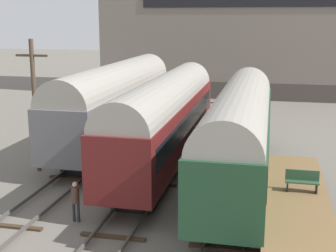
# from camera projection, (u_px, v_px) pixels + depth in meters

# --- Properties ---
(ground_plane) EXTENTS (200.00, 200.00, 0.00)m
(ground_plane) POSITION_uv_depth(u_px,v_px,m) (135.00, 208.00, 20.81)
(ground_plane) COLOR #6B665B
(track_left) EXTENTS (2.60, 60.00, 0.26)m
(track_left) POSITION_uv_depth(u_px,v_px,m) (46.00, 197.00, 21.68)
(track_left) COLOR #4C4742
(track_left) RESTS_ON ground
(track_middle) EXTENTS (2.60, 60.00, 0.26)m
(track_middle) POSITION_uv_depth(u_px,v_px,m) (135.00, 205.00, 20.78)
(track_middle) COLOR #4C4742
(track_middle) RESTS_ON ground
(track_right) EXTENTS (2.60, 60.00, 0.26)m
(track_right) POSITION_uv_depth(u_px,v_px,m) (231.00, 213.00, 19.89)
(track_right) COLOR #4C4742
(track_right) RESTS_ON ground
(train_car_green) EXTENTS (2.87, 17.23, 5.12)m
(train_car_green) POSITION_uv_depth(u_px,v_px,m) (240.00, 128.00, 23.11)
(train_car_green) COLOR black
(train_car_green) RESTS_ON ground
(train_car_grey) EXTENTS (3.12, 17.61, 5.39)m
(train_car_grey) POSITION_uv_depth(u_px,v_px,m) (116.00, 99.00, 30.87)
(train_car_grey) COLOR black
(train_car_grey) RESTS_ON ground
(train_car_maroon) EXTENTS (2.84, 17.32, 5.17)m
(train_car_maroon) POSITION_uv_depth(u_px,v_px,m) (166.00, 115.00, 26.07)
(train_car_maroon) COLOR black
(train_car_maroon) RESTS_ON ground
(station_platform) EXTENTS (2.64, 14.79, 1.05)m
(station_platform) POSITION_uv_depth(u_px,v_px,m) (298.00, 212.00, 17.99)
(station_platform) COLOR brown
(station_platform) RESTS_ON ground
(bench) EXTENTS (1.40, 0.40, 0.91)m
(bench) POSITION_uv_depth(u_px,v_px,m) (302.00, 180.00, 19.83)
(bench) COLOR #2D4C33
(bench) RESTS_ON station_platform
(person_worker) EXTENTS (0.32, 0.32, 1.74)m
(person_worker) POSITION_uv_depth(u_px,v_px,m) (76.00, 198.00, 19.18)
(person_worker) COLOR #282833
(person_worker) RESTS_ON ground
(utility_pole) EXTENTS (1.80, 0.24, 7.20)m
(utility_pole) POSITION_uv_depth(u_px,v_px,m) (35.00, 104.00, 25.08)
(utility_pole) COLOR #473828
(utility_pole) RESTS_ON ground
(warehouse_building) EXTENTS (33.03, 10.95, 18.03)m
(warehouse_building) POSITION_uv_depth(u_px,v_px,m) (258.00, 11.00, 51.24)
(warehouse_building) COLOR #46403A
(warehouse_building) RESTS_ON ground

